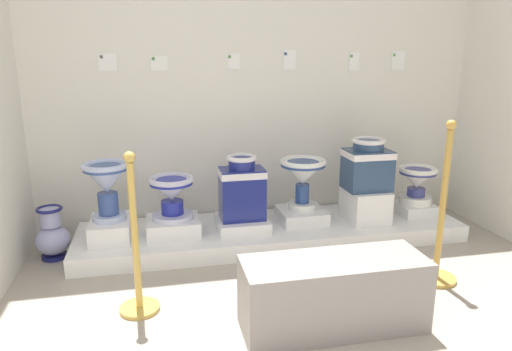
{
  "coord_description": "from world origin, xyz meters",
  "views": [
    {
      "loc": [
        0.97,
        -1.03,
        1.46
      ],
      "look_at": [
        1.72,
        2.41,
        0.54
      ],
      "focal_mm": 32.96,
      "sensor_mm": 36.0,
      "label": 1
    }
  ],
  "objects_px": {
    "info_placard_second": "(159,63)",
    "info_placard_fifth": "(354,61)",
    "antique_toilet_squat_floral": "(242,187)",
    "antique_toilet_central_ornate": "(417,181)",
    "decorative_vase_corner": "(52,236)",
    "stanchion_post_near_left": "(137,263)",
    "plinth_block_pale_glazed": "(110,229)",
    "plinth_block_rightmost": "(173,226)",
    "antique_toilet_rightmost": "(172,192)",
    "plinth_block_central_ornate": "(415,209)",
    "info_placard_sixth": "(398,60)",
    "info_placard_first": "(107,62)",
    "antique_toilet_slender_white": "(303,174)",
    "plinth_block_slender_white": "(302,215)",
    "info_placard_fourth": "(289,60)",
    "antique_toilet_pale_glazed": "(106,182)",
    "plinth_block_tall_cobalt": "(365,204)",
    "antique_toilet_tall_cobalt": "(367,164)",
    "plinth_block_squat_floral": "(242,223)",
    "stanchion_post_near_right": "(439,236)",
    "museum_bench": "(333,294)",
    "info_placard_third": "(233,61)"
  },
  "relations": [
    {
      "from": "info_placard_second",
      "to": "info_placard_fifth",
      "type": "height_order",
      "value": "info_placard_fifth"
    },
    {
      "from": "antique_toilet_squat_floral",
      "to": "antique_toilet_central_ornate",
      "type": "xyz_separation_m",
      "value": [
        1.5,
        0.04,
        -0.04
      ]
    },
    {
      "from": "decorative_vase_corner",
      "to": "stanchion_post_near_left",
      "type": "relative_size",
      "value": 0.41
    },
    {
      "from": "decorative_vase_corner",
      "to": "plinth_block_pale_glazed",
      "type": "bearing_deg",
      "value": -5.76
    },
    {
      "from": "plinth_block_rightmost",
      "to": "antique_toilet_rightmost",
      "type": "xyz_separation_m",
      "value": [
        -0.0,
        0.0,
        0.27
      ]
    },
    {
      "from": "antique_toilet_central_ornate",
      "to": "info_placard_second",
      "type": "height_order",
      "value": "info_placard_second"
    },
    {
      "from": "plinth_block_central_ornate",
      "to": "info_placard_sixth",
      "type": "distance_m",
      "value": 1.29
    },
    {
      "from": "info_placard_first",
      "to": "info_placard_sixth",
      "type": "height_order",
      "value": "info_placard_sixth"
    },
    {
      "from": "antique_toilet_squat_floral",
      "to": "info_placard_fifth",
      "type": "distance_m",
      "value": 1.47
    },
    {
      "from": "antique_toilet_slender_white",
      "to": "info_placard_second",
      "type": "height_order",
      "value": "info_placard_second"
    },
    {
      "from": "info_placard_second",
      "to": "decorative_vase_corner",
      "type": "height_order",
      "value": "info_placard_second"
    },
    {
      "from": "plinth_block_rightmost",
      "to": "antique_toilet_slender_white",
      "type": "bearing_deg",
      "value": 3.72
    },
    {
      "from": "antique_toilet_central_ornate",
      "to": "info_placard_fifth",
      "type": "height_order",
      "value": "info_placard_fifth"
    },
    {
      "from": "plinth_block_pale_glazed",
      "to": "antique_toilet_central_ornate",
      "type": "height_order",
      "value": "antique_toilet_central_ornate"
    },
    {
      "from": "plinth_block_slender_white",
      "to": "info_placard_first",
      "type": "distance_m",
      "value": 1.93
    },
    {
      "from": "info_placard_fourth",
      "to": "info_placard_fifth",
      "type": "height_order",
      "value": "info_placard_fourth"
    },
    {
      "from": "antique_toilet_pale_glazed",
      "to": "plinth_block_slender_white",
      "type": "relative_size",
      "value": 1.18
    },
    {
      "from": "info_placard_sixth",
      "to": "plinth_block_central_ornate",
      "type": "bearing_deg",
      "value": -84.22
    },
    {
      "from": "plinth_block_pale_glazed",
      "to": "plinth_block_rightmost",
      "type": "xyz_separation_m",
      "value": [
        0.46,
        -0.0,
        -0.01
      ]
    },
    {
      "from": "info_placard_second",
      "to": "antique_toilet_squat_floral",
      "type": "bearing_deg",
      "value": -37.65
    },
    {
      "from": "antique_toilet_central_ornate",
      "to": "decorative_vase_corner",
      "type": "bearing_deg",
      "value": 179.86
    },
    {
      "from": "plinth_block_pale_glazed",
      "to": "plinth_block_tall_cobalt",
      "type": "bearing_deg",
      "value": -0.29
    },
    {
      "from": "info_placard_sixth",
      "to": "stanchion_post_near_left",
      "type": "distance_m",
      "value": 2.79
    },
    {
      "from": "antique_toilet_squat_floral",
      "to": "antique_toilet_slender_white",
      "type": "height_order",
      "value": "antique_toilet_squat_floral"
    },
    {
      "from": "plinth_block_rightmost",
      "to": "info_placard_second",
      "type": "height_order",
      "value": "info_placard_second"
    },
    {
      "from": "plinth_block_rightmost",
      "to": "info_placard_fourth",
      "type": "relative_size",
      "value": 2.46
    },
    {
      "from": "antique_toilet_slender_white",
      "to": "info_placard_fifth",
      "type": "relative_size",
      "value": 2.78
    },
    {
      "from": "antique_toilet_tall_cobalt",
      "to": "antique_toilet_central_ornate",
      "type": "relative_size",
      "value": 1.29
    },
    {
      "from": "plinth_block_squat_floral",
      "to": "plinth_block_slender_white",
      "type": "distance_m",
      "value": 0.51
    },
    {
      "from": "antique_toilet_slender_white",
      "to": "info_placard_sixth",
      "type": "height_order",
      "value": "info_placard_sixth"
    },
    {
      "from": "antique_toilet_tall_cobalt",
      "to": "info_placard_fifth",
      "type": "xyz_separation_m",
      "value": [
        0.04,
        0.44,
        0.79
      ]
    },
    {
      "from": "plinth_block_pale_glazed",
      "to": "info_placard_second",
      "type": "relative_size",
      "value": 2.97
    },
    {
      "from": "plinth_block_tall_cobalt",
      "to": "info_placard_first",
      "type": "relative_size",
      "value": 2.81
    },
    {
      "from": "info_placard_first",
      "to": "plinth_block_tall_cobalt",
      "type": "bearing_deg",
      "value": -12.69
    },
    {
      "from": "stanchion_post_near_right",
      "to": "museum_bench",
      "type": "height_order",
      "value": "stanchion_post_near_right"
    },
    {
      "from": "info_placard_first",
      "to": "decorative_vase_corner",
      "type": "xyz_separation_m",
      "value": [
        -0.45,
        -0.39,
        -1.23
      ]
    },
    {
      "from": "plinth_block_rightmost",
      "to": "info_placard_first",
      "type": "distance_m",
      "value": 1.35
    },
    {
      "from": "plinth_block_tall_cobalt",
      "to": "plinth_block_central_ornate",
      "type": "relative_size",
      "value": 1.28
    },
    {
      "from": "plinth_block_rightmost",
      "to": "plinth_block_tall_cobalt",
      "type": "bearing_deg",
      "value": -0.32
    },
    {
      "from": "info_placard_sixth",
      "to": "info_placard_third",
      "type": "bearing_deg",
      "value": -180.0
    },
    {
      "from": "antique_toilet_pale_glazed",
      "to": "antique_toilet_squat_floral",
      "type": "bearing_deg",
      "value": -0.29
    },
    {
      "from": "antique_toilet_tall_cobalt",
      "to": "info_placard_fourth",
      "type": "distance_m",
      "value": 1.06
    },
    {
      "from": "info_placard_second",
      "to": "info_placard_sixth",
      "type": "distance_m",
      "value": 2.03
    },
    {
      "from": "antique_toilet_slender_white",
      "to": "plinth_block_tall_cobalt",
      "type": "relative_size",
      "value": 1.1
    },
    {
      "from": "info_placard_sixth",
      "to": "decorative_vase_corner",
      "type": "bearing_deg",
      "value": -172.2
    },
    {
      "from": "plinth_block_rightmost",
      "to": "info_placard_first",
      "type": "relative_size",
      "value": 2.9
    },
    {
      "from": "antique_toilet_squat_floral",
      "to": "info_placard_first",
      "type": "distance_m",
      "value": 1.4
    },
    {
      "from": "antique_toilet_central_ornate",
      "to": "museum_bench",
      "type": "distance_m",
      "value": 1.79
    },
    {
      "from": "antique_toilet_rightmost",
      "to": "museum_bench",
      "type": "xyz_separation_m",
      "value": [
        0.8,
        -1.24,
        -0.26
      ]
    },
    {
      "from": "antique_toilet_central_ornate",
      "to": "plinth_block_pale_glazed",
      "type": "bearing_deg",
      "value": -179.21
    }
  ]
}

